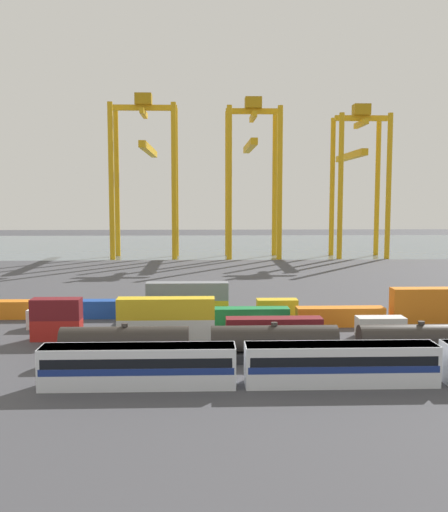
# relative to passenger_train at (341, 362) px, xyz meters

# --- Properties ---
(ground_plane) EXTENTS (420.00, 420.00, 0.00)m
(ground_plane) POSITION_rel_passenger_train_xyz_m (-5.13, 61.37, -2.14)
(ground_plane) COLOR #424247
(harbour_water) EXTENTS (400.00, 110.00, 0.01)m
(harbour_water) POSITION_rel_passenger_train_xyz_m (-5.13, 165.74, -2.14)
(harbour_water) COLOR slate
(harbour_water) RESTS_ON ground_plane
(passenger_train) EXTENTS (56.02, 3.14, 3.90)m
(passenger_train) POSITION_rel_passenger_train_xyz_m (0.00, 0.00, 0.00)
(passenger_train) COLOR silver
(passenger_train) RESTS_ON ground_plane
(freight_tank_row) EXTENTS (77.47, 2.83, 4.29)m
(freight_tank_row) POSITION_rel_passenger_train_xyz_m (10.65, 7.92, -0.13)
(freight_tank_row) COLOR #232326
(freight_tank_row) RESTS_ON ground_plane
(shipping_container_0) EXTENTS (6.04, 2.44, 2.60)m
(shipping_container_0) POSITION_rel_passenger_train_xyz_m (-31.14, 18.36, -0.84)
(shipping_container_0) COLOR #AD211C
(shipping_container_0) RESTS_ON ground_plane
(shipping_container_1) EXTENTS (6.04, 2.44, 2.60)m
(shipping_container_1) POSITION_rel_passenger_train_xyz_m (-31.14, 18.36, 1.76)
(shipping_container_1) COLOR maroon
(shipping_container_1) RESTS_ON shipping_container_0
(shipping_container_2) EXTENTS (12.10, 2.44, 2.60)m
(shipping_container_2) POSITION_rel_passenger_train_xyz_m (-17.60, 18.36, -0.84)
(shipping_container_2) COLOR silver
(shipping_container_2) RESTS_ON ground_plane
(shipping_container_3) EXTENTS (12.10, 2.44, 2.60)m
(shipping_container_3) POSITION_rel_passenger_train_xyz_m (-17.60, 18.36, 1.76)
(shipping_container_3) COLOR gold
(shipping_container_3) RESTS_ON shipping_container_2
(shipping_container_4) EXTENTS (12.10, 2.44, 2.60)m
(shipping_container_4) POSITION_rel_passenger_train_xyz_m (-4.06, 18.36, -0.84)
(shipping_container_4) COLOR maroon
(shipping_container_4) RESTS_ON ground_plane
(shipping_container_5) EXTENTS (6.04, 2.44, 2.60)m
(shipping_container_5) POSITION_rel_passenger_train_xyz_m (9.48, 18.36, -0.84)
(shipping_container_5) COLOR silver
(shipping_container_5) RESTS_ON ground_plane
(shipping_container_6) EXTENTS (6.04, 2.44, 2.60)m
(shipping_container_6) POSITION_rel_passenger_train_xyz_m (-33.61, 25.00, -0.84)
(shipping_container_6) COLOR silver
(shipping_container_6) RESTS_ON ground_plane
(shipping_container_7) EXTENTS (6.04, 2.44, 2.60)m
(shipping_container_7) POSITION_rel_passenger_train_xyz_m (-20.43, 25.00, -0.84)
(shipping_container_7) COLOR #146066
(shipping_container_7) RESTS_ON ground_plane
(shipping_container_8) EXTENTS (12.10, 2.44, 2.60)m
(shipping_container_8) POSITION_rel_passenger_train_xyz_m (-7.26, 25.00, -0.84)
(shipping_container_8) COLOR #197538
(shipping_container_8) RESTS_ON ground_plane
(shipping_container_9) EXTENTS (12.10, 2.44, 2.60)m
(shipping_container_9) POSITION_rel_passenger_train_xyz_m (5.91, 25.00, -0.84)
(shipping_container_9) COLOR orange
(shipping_container_9) RESTS_ON ground_plane
(shipping_container_10) EXTENTS (12.10, 2.44, 2.60)m
(shipping_container_10) POSITION_rel_passenger_train_xyz_m (19.08, 25.00, -0.84)
(shipping_container_10) COLOR orange
(shipping_container_10) RESTS_ON ground_plane
(shipping_container_11) EXTENTS (12.10, 2.44, 2.60)m
(shipping_container_11) POSITION_rel_passenger_train_xyz_m (19.08, 25.00, 1.76)
(shipping_container_11) COLOR orange
(shipping_container_11) RESTS_ON shipping_container_10
(shipping_container_12) EXTENTS (12.10, 2.44, 2.60)m
(shipping_container_12) POSITION_rel_passenger_train_xyz_m (-42.01, 31.64, -0.84)
(shipping_container_12) COLOR orange
(shipping_container_12) RESTS_ON ground_plane
(shipping_container_13) EXTENTS (12.10, 2.44, 2.60)m
(shipping_container_13) POSITION_rel_passenger_train_xyz_m (-28.67, 31.64, -0.84)
(shipping_container_13) COLOR #1C4299
(shipping_container_13) RESTS_ON ground_plane
(shipping_container_14) EXTENTS (12.10, 2.44, 2.60)m
(shipping_container_14) POSITION_rel_passenger_train_xyz_m (-15.33, 31.64, -0.84)
(shipping_container_14) COLOR gold
(shipping_container_14) RESTS_ON ground_plane
(shipping_container_15) EXTENTS (12.10, 2.44, 2.60)m
(shipping_container_15) POSITION_rel_passenger_train_xyz_m (-15.33, 31.64, 1.76)
(shipping_container_15) COLOR slate
(shipping_container_15) RESTS_ON shipping_container_14
(shipping_container_16) EXTENTS (6.04, 2.44, 2.60)m
(shipping_container_16) POSITION_rel_passenger_train_xyz_m (-1.99, 31.64, -0.84)
(shipping_container_16) COLOR gold
(shipping_container_16) RESTS_ON ground_plane
(gantry_crane_west) EXTENTS (19.43, 41.36, 47.75)m
(gantry_crane_west) POSITION_rel_passenger_train_xyz_m (-30.27, 122.05, 26.64)
(gantry_crane_west) COLOR gold
(gantry_crane_west) RESTS_ON ground_plane
(gantry_crane_central) EXTENTS (16.05, 34.26, 46.89)m
(gantry_crane_central) POSITION_rel_passenger_train_xyz_m (1.65, 120.85, 26.17)
(gantry_crane_central) COLOR gold
(gantry_crane_central) RESTS_ON ground_plane
(gantry_crane_east) EXTENTS (15.63, 33.86, 45.05)m
(gantry_crane_east) POSITION_rel_passenger_train_xyz_m (33.58, 120.95, 24.78)
(gantry_crane_east) COLOR gold
(gantry_crane_east) RESTS_ON ground_plane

